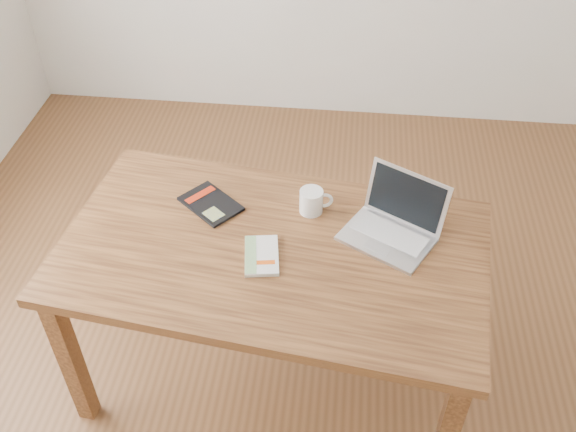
# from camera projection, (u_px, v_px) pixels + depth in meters

# --- Properties ---
(room) EXTENTS (4.04, 4.04, 2.70)m
(room) POSITION_uv_depth(u_px,v_px,m) (304.00, 83.00, 1.94)
(room) COLOR brown
(room) RESTS_ON ground
(desk) EXTENTS (1.60, 1.04, 0.75)m
(desk) POSITION_uv_depth(u_px,v_px,m) (273.00, 265.00, 2.33)
(desk) COLOR brown
(desk) RESTS_ON ground
(white_guidebook) EXTENTS (0.14, 0.21, 0.02)m
(white_guidebook) POSITION_uv_depth(u_px,v_px,m) (261.00, 256.00, 2.23)
(white_guidebook) COLOR beige
(white_guidebook) RESTS_ON desk
(black_guidebook) EXTENTS (0.27, 0.26, 0.01)m
(black_guidebook) POSITION_uv_depth(u_px,v_px,m) (211.00, 204.00, 2.44)
(black_guidebook) COLOR black
(black_guidebook) RESTS_ON desk
(laptop) EXTENTS (0.39, 0.38, 0.22)m
(laptop) POSITION_uv_depth(u_px,v_px,m) (394.00, 224.00, 2.29)
(laptop) COLOR silver
(laptop) RESTS_ON desk
(coffee_mug) EXTENTS (0.13, 0.09, 0.09)m
(coffee_mug) POSITION_uv_depth(u_px,v_px,m) (312.00, 201.00, 2.38)
(coffee_mug) COLOR white
(coffee_mug) RESTS_ON desk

